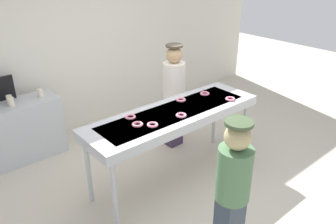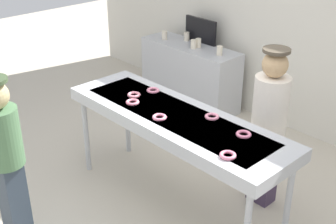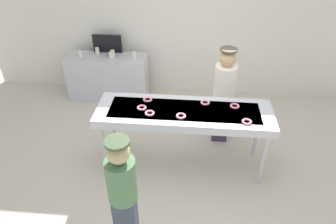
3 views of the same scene
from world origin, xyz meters
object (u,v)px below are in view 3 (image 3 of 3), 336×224
(strawberry_donut_6, at_px, (247,122))
(paper_cup_0, at_px, (134,55))
(paper_cup_1, at_px, (97,51))
(customer_waiting, at_px, (123,194))
(paper_cup_2, at_px, (113,53))
(menu_display, at_px, (107,44))
(paper_cup_3, at_px, (111,55))
(worker_baker, at_px, (224,92))
(strawberry_donut_3, at_px, (205,102))
(prep_counter, at_px, (108,77))
(strawberry_donut_1, at_px, (148,99))
(strawberry_donut_4, at_px, (150,113))
(fryer_conveyor, at_px, (184,114))
(strawberry_donut_0, at_px, (181,116))
(strawberry_donut_5, at_px, (235,106))
(paper_cup_4, at_px, (81,54))
(strawberry_donut_2, at_px, (142,108))

(strawberry_donut_6, relative_size, paper_cup_0, 1.06)
(paper_cup_1, bearing_deg, customer_waiting, -70.43)
(paper_cup_2, distance_m, menu_display, 0.26)
(paper_cup_3, bearing_deg, worker_baker, -28.26)
(strawberry_donut_3, xyz_separation_m, prep_counter, (-1.83, 1.62, -0.56))
(strawberry_donut_1, relative_size, strawberry_donut_6, 1.00)
(strawberry_donut_1, distance_m, strawberry_donut_4, 0.34)
(strawberry_donut_4, bearing_deg, strawberry_donut_6, -3.68)
(strawberry_donut_1, xyz_separation_m, paper_cup_1, (-1.21, 1.72, -0.06))
(customer_waiting, distance_m, menu_display, 3.55)
(paper_cup_0, bearing_deg, prep_counter, 177.47)
(fryer_conveyor, xyz_separation_m, strawberry_donut_0, (-0.04, -0.17, 0.09))
(strawberry_donut_1, distance_m, strawberry_donut_5, 1.21)
(customer_waiting, distance_m, paper_cup_3, 3.25)
(paper_cup_3, bearing_deg, paper_cup_0, 6.88)
(customer_waiting, bearing_deg, prep_counter, 107.07)
(strawberry_donut_0, bearing_deg, strawberry_donut_3, 47.98)
(prep_counter, bearing_deg, strawberry_donut_4, -60.49)
(strawberry_donut_0, relative_size, strawberry_donut_6, 1.00)
(strawberry_donut_4, distance_m, paper_cup_1, 2.42)
(strawberry_donut_4, xyz_separation_m, paper_cup_1, (-1.28, 2.06, -0.06))
(paper_cup_2, relative_size, menu_display, 0.22)
(fryer_conveyor, distance_m, paper_cup_0, 2.04)
(strawberry_donut_6, bearing_deg, strawberry_donut_1, 162.76)
(strawberry_donut_6, height_order, worker_baker, worker_baker)
(paper_cup_1, height_order, menu_display, menu_display)
(paper_cup_0, height_order, paper_cup_1, same)
(strawberry_donut_4, bearing_deg, paper_cup_4, 129.62)
(paper_cup_4, bearing_deg, customer_waiting, -65.24)
(fryer_conveyor, relative_size, strawberry_donut_2, 18.14)
(customer_waiting, bearing_deg, paper_cup_4, 114.56)
(strawberry_donut_3, xyz_separation_m, strawberry_donut_5, (0.40, -0.05, 0.00))
(customer_waiting, height_order, paper_cup_1, customer_waiting)
(strawberry_donut_0, xyz_separation_m, prep_counter, (-1.51, 1.97, -0.56))
(strawberry_donut_5, relative_size, paper_cup_3, 1.06)
(strawberry_donut_0, relative_size, strawberry_donut_2, 1.00)
(paper_cup_1, xyz_separation_m, paper_cup_4, (-0.26, -0.19, 0.00))
(strawberry_donut_2, height_order, paper_cup_3, strawberry_donut_2)
(strawberry_donut_4, height_order, paper_cup_4, strawberry_donut_4)
(menu_display, bearing_deg, paper_cup_3, -64.93)
(menu_display, bearing_deg, paper_cup_1, -153.19)
(fryer_conveyor, height_order, strawberry_donut_1, strawberry_donut_1)
(strawberry_donut_5, height_order, menu_display, menu_display)
(strawberry_donut_4, relative_size, worker_baker, 0.08)
(paper_cup_3, bearing_deg, menu_display, 115.07)
(fryer_conveyor, relative_size, strawberry_donut_4, 18.14)
(paper_cup_1, distance_m, paper_cup_3, 0.36)
(strawberry_donut_4, distance_m, prep_counter, 2.31)
(strawberry_donut_6, distance_m, customer_waiting, 1.80)
(fryer_conveyor, xyz_separation_m, strawberry_donut_3, (0.28, 0.19, 0.09))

